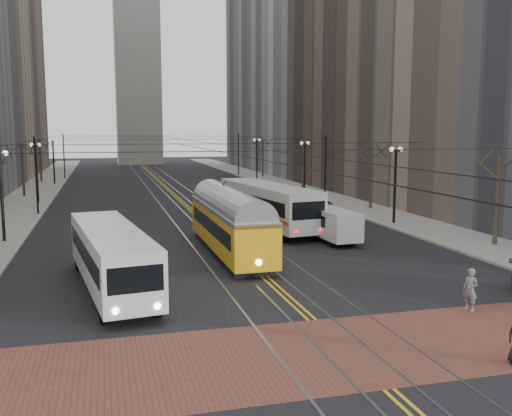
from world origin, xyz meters
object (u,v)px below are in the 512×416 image
rear_bus (268,207)px  streetcar (230,228)px  transit_bus (111,260)px  pedestrian_b (470,290)px  cargo_van (333,226)px  sedan_grey (325,210)px  sedan_silver (264,199)px

rear_bus → streetcar: bearing=-129.4°
transit_bus → streetcar: bearing=34.5°
streetcar → pedestrian_b: (6.97, -12.84, -0.63)m
cargo_van → pedestrian_b: size_ratio=2.79×
streetcar → pedestrian_b: bearing=-61.8°
transit_bus → rear_bus: size_ratio=0.91×
streetcar → sedan_grey: streetcar is taller
rear_bus → transit_bus: bearing=-137.9°
sedan_grey → sedan_silver: 8.64m
transit_bus → cargo_van: transit_bus is taller
streetcar → cargo_van: (7.11, 1.49, -0.44)m
sedan_grey → rear_bus: bearing=-141.0°
rear_bus → sedan_silver: (2.97, 11.50, -0.88)m
rear_bus → cargo_van: bearing=-73.6°
cargo_van → sedan_silver: bearing=86.0°
rear_bus → sedan_silver: 11.91m
cargo_van → sedan_silver: cargo_van is taller
streetcar → sedan_silver: size_ratio=2.83×
sedan_grey → sedan_silver: (-2.79, 8.18, -0.01)m
transit_bus → cargo_van: size_ratio=2.37×
transit_bus → sedan_silver: transit_bus is taller
rear_bus → sedan_grey: rear_bus is taller
cargo_van → sedan_grey: size_ratio=1.09×
sedan_grey → sedan_silver: sedan_grey is taller
sedan_grey → sedan_silver: size_ratio=0.98×
streetcar → rear_bus: 8.57m
transit_bus → rear_bus: 17.52m
sedan_silver → sedan_grey: bearing=-73.6°
cargo_van → sedan_silver: size_ratio=1.06×
cargo_van → rear_bus: bearing=111.6°
sedan_silver → cargo_van: bearing=-93.4°
cargo_van → pedestrian_b: cargo_van is taller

